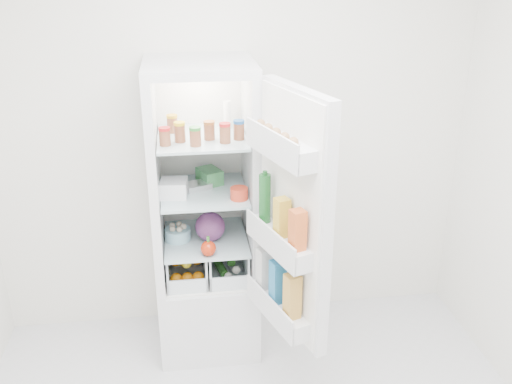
{
  "coord_description": "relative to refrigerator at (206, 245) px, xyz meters",
  "views": [
    {
      "loc": [
        -0.32,
        -1.87,
        2.35
      ],
      "look_at": [
        0.07,
        0.95,
        1.13
      ],
      "focal_mm": 40.0,
      "sensor_mm": 36.0,
      "label": 1
    }
  ],
  "objects": [
    {
      "name": "condiment_jars",
      "position": [
        -0.02,
        -0.14,
        0.76
      ],
      "size": [
        0.46,
        0.32,
        0.08
      ],
      "color": "#B21919",
      "rests_on": "shelf_top"
    },
    {
      "name": "mushroom_bowl",
      "position": [
        -0.17,
        -0.06,
        0.12
      ],
      "size": [
        0.18,
        0.18,
        0.07
      ],
      "primitive_type": "cylinder",
      "rotation": [
        0.0,
        0.0,
        -0.17
      ],
      "color": "#9CD7E9",
      "rests_on": "shelf_low"
    },
    {
      "name": "bell_pepper",
      "position": [
        0.0,
        -0.28,
        0.13
      ],
      "size": [
        0.09,
        0.09,
        0.09
      ],
      "primitive_type": "sphere",
      "color": "#B4250B",
      "rests_on": "shelf_low"
    },
    {
      "name": "red_cabbage",
      "position": [
        0.03,
        -0.09,
        0.17
      ],
      "size": [
        0.18,
        0.18,
        0.18
      ],
      "primitive_type": "sphere",
      "color": "#461B4F",
      "rests_on": "shelf_low"
    },
    {
      "name": "tin_red",
      "position": [
        0.19,
        -0.21,
        0.43
      ],
      "size": [
        0.12,
        0.12,
        0.07
      ],
      "primitive_type": "cylinder",
      "rotation": [
        0.0,
        0.0,
        -0.19
      ],
      "color": "red",
      "rests_on": "shelf_mid"
    },
    {
      "name": "tub_green",
      "position": [
        0.04,
        0.05,
        0.44
      ],
      "size": [
        0.16,
        0.19,
        0.09
      ],
      "primitive_type": "cube",
      "rotation": [
        0.0,
        0.0,
        0.42
      ],
      "color": "#408D4D",
      "rests_on": "shelf_mid"
    },
    {
      "name": "shelf_top",
      "position": [
        -0.0,
        -0.06,
        0.71
      ],
      "size": [
        0.49,
        0.53,
        0.02
      ],
      "primitive_type": "cube",
      "color": "#A9C2C6",
      "rests_on": "refrigerator"
    },
    {
      "name": "squeeze_bottle",
      "position": [
        0.16,
        0.08,
        0.8
      ],
      "size": [
        0.05,
        0.05,
        0.16
      ],
      "primitive_type": "cylinder",
      "rotation": [
        0.0,
        0.0,
        -0.22
      ],
      "color": "white",
      "rests_on": "shelf_top"
    },
    {
      "name": "shelf_mid",
      "position": [
        -0.0,
        -0.06,
        0.38
      ],
      "size": [
        0.49,
        0.53,
        0.02
      ],
      "primitive_type": "cube",
      "color": "#A9C2C6",
      "rests_on": "refrigerator"
    },
    {
      "name": "refrigerator",
      "position": [
        0.0,
        0.0,
        0.0
      ],
      "size": [
        0.6,
        0.6,
        1.8
      ],
      "color": "silver",
      "rests_on": "ground"
    },
    {
      "name": "foil_tray",
      "position": [
        -0.04,
        -0.03,
        0.41
      ],
      "size": [
        0.17,
        0.15,
        0.04
      ],
      "primitive_type": "cube",
      "rotation": [
        0.0,
        0.0,
        0.36
      ],
      "color": "silver",
      "rests_on": "shelf_mid"
    },
    {
      "name": "crisper_left",
      "position": [
        -0.12,
        -0.06,
        -0.06
      ],
      "size": [
        0.23,
        0.46,
        0.22
      ],
      "primitive_type": null,
      "color": "silver",
      "rests_on": "refrigerator"
    },
    {
      "name": "shelf_low",
      "position": [
        -0.0,
        -0.06,
        0.07
      ],
      "size": [
        0.49,
        0.53,
        0.01
      ],
      "primitive_type": "cube",
      "color": "#A9C2C6",
      "rests_on": "refrigerator"
    },
    {
      "name": "citrus_pile",
      "position": [
        -0.12,
        -0.08,
        -0.08
      ],
      "size": [
        0.2,
        0.31,
        0.16
      ],
      "color": "orange",
      "rests_on": "refrigerator"
    },
    {
      "name": "veg_pile",
      "position": [
        0.13,
        -0.06,
        -0.1
      ],
      "size": [
        0.16,
        0.3,
        0.1
      ],
      "color": "#1E4F1A",
      "rests_on": "refrigerator"
    },
    {
      "name": "room_walls",
      "position": [
        0.2,
        -1.25,
        0.93
      ],
      "size": [
        3.02,
        3.02,
        2.61
      ],
      "color": "white",
      "rests_on": "ground"
    },
    {
      "name": "tub_white",
      "position": [
        -0.17,
        -0.12,
        0.44
      ],
      "size": [
        0.16,
        0.16,
        0.1
      ],
      "primitive_type": "cube",
      "rotation": [
        0.0,
        0.0,
        -0.1
      ],
      "color": "white",
      "rests_on": "shelf_mid"
    },
    {
      "name": "crisper_right",
      "position": [
        0.12,
        -0.06,
        -0.06
      ],
      "size": [
        0.23,
        0.46,
        0.22
      ],
      "primitive_type": null,
      "color": "silver",
      "rests_on": "refrigerator"
    },
    {
      "name": "fridge_door",
      "position": [
        0.4,
        -0.62,
        0.43
      ],
      "size": [
        0.34,
        0.59,
        1.3
      ],
      "rotation": [
        0.0,
        0.0,
        1.9
      ],
      "color": "silver",
      "rests_on": "refrigerator"
    }
  ]
}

